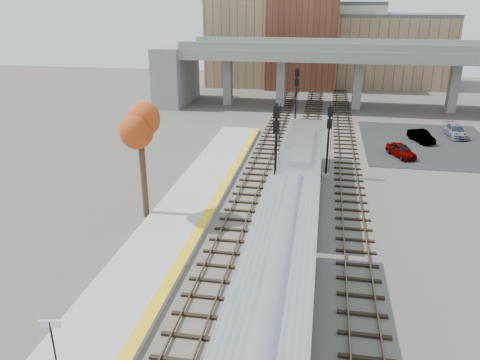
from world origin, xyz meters
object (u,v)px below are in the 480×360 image
(car_c, at_px, (456,131))
(signal_mast_near, at_px, (276,150))
(car_b, at_px, (421,136))
(tree, at_px, (140,125))
(locomotive, at_px, (302,167))
(signal_mast_far, at_px, (296,97))
(car_a, at_px, (401,150))
(signal_mast_mid, at_px, (328,143))

(car_c, bearing_deg, signal_mast_near, -136.00)
(car_b, bearing_deg, signal_mast_near, -149.67)
(tree, height_order, car_c, tree)
(locomotive, xyz_separation_m, signal_mast_far, (-2.10, 23.46, 1.16))
(locomotive, height_order, signal_mast_far, signal_mast_far)
(locomotive, distance_m, car_c, 26.26)
(locomotive, distance_m, car_a, 14.89)
(signal_mast_mid, bearing_deg, signal_mast_near, -131.62)
(signal_mast_near, xyz_separation_m, signal_mast_mid, (4.10, 4.62, -0.63))
(signal_mast_far, bearing_deg, car_a, -46.29)
(signal_mast_mid, bearing_deg, car_c, 47.64)
(car_b, height_order, car_c, car_c)
(car_a, distance_m, car_b, 6.59)
(car_c, bearing_deg, car_b, -149.40)
(signal_mast_near, height_order, car_c, signal_mast_near)
(signal_mast_far, distance_m, car_b, 15.89)
(tree, xyz_separation_m, car_a, (20.22, 17.75, -6.12))
(signal_mast_near, bearing_deg, tree, -145.72)
(signal_mast_mid, distance_m, car_a, 10.57)
(locomotive, height_order, car_b, locomotive)
(locomotive, distance_m, signal_mast_mid, 4.80)
(signal_mast_near, bearing_deg, car_b, 50.83)
(locomotive, relative_size, tree, 2.07)
(locomotive, distance_m, signal_mast_far, 23.58)
(signal_mast_near, height_order, tree, tree)
(tree, bearing_deg, locomotive, 30.14)
(locomotive, xyz_separation_m, tree, (-10.85, -6.30, 4.55))
(signal_mast_far, height_order, car_c, signal_mast_far)
(car_a, bearing_deg, car_b, 39.50)
(signal_mast_near, relative_size, car_c, 1.62)
(tree, distance_m, car_b, 33.66)
(signal_mast_far, relative_size, car_b, 1.77)
(locomotive, height_order, car_a, locomotive)
(car_b, distance_m, car_c, 5.20)
(signal_mast_mid, height_order, car_a, signal_mast_mid)
(signal_mast_near, xyz_separation_m, car_c, (18.70, 20.63, -3.06))
(tree, bearing_deg, car_a, 41.28)
(car_b, bearing_deg, tree, -154.89)
(car_c, bearing_deg, signal_mast_far, 166.57)
(signal_mast_far, relative_size, tree, 0.76)
(locomotive, xyz_separation_m, car_b, (12.31, 17.35, -1.59))
(signal_mast_mid, xyz_separation_m, car_a, (7.38, 7.18, -2.43))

